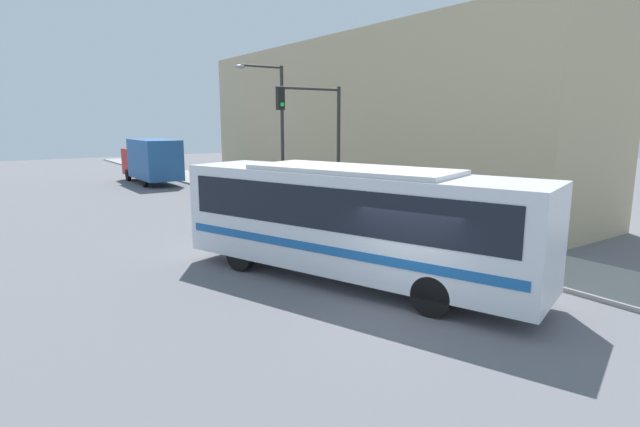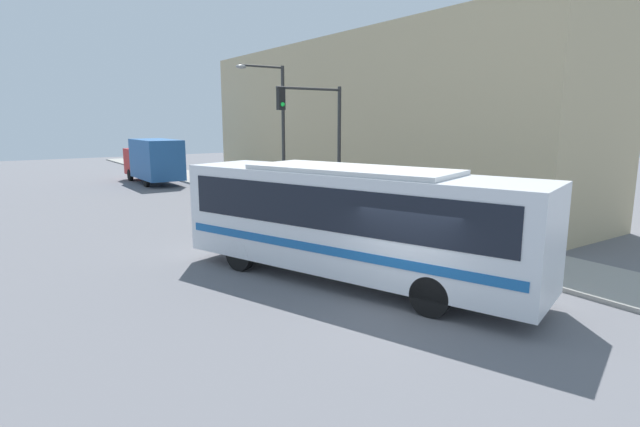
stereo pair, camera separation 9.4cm
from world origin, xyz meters
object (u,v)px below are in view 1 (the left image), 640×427
at_px(city_bus, 351,216).
at_px(street_lamp, 276,123).
at_px(delivery_truck, 151,160).
at_px(traffic_light_pole, 319,131).
at_px(fire_hydrant, 397,226).

bearing_deg(city_bus, street_lamp, 49.94).
bearing_deg(street_lamp, delivery_truck, 99.60).
bearing_deg(traffic_light_pole, city_bus, -118.44).
bearing_deg(city_bus, fire_hydrant, 13.86).
bearing_deg(delivery_truck, fire_hydrant, -83.83).
distance_m(fire_hydrant, street_lamp, 9.96).
relative_size(fire_hydrant, street_lamp, 0.11).
xyz_separation_m(city_bus, street_lamp, (4.66, 12.25, 2.55)).
distance_m(city_bus, traffic_light_pole, 8.44).
xyz_separation_m(city_bus, fire_hydrant, (4.77, 3.11, -1.40)).
bearing_deg(delivery_truck, city_bus, -94.80).
relative_size(delivery_truck, traffic_light_pole, 1.27).
xyz_separation_m(delivery_truck, fire_hydrant, (2.54, -23.47, -1.24)).
bearing_deg(delivery_truck, traffic_light_pole, -85.18).
height_order(city_bus, delivery_truck, city_bus).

